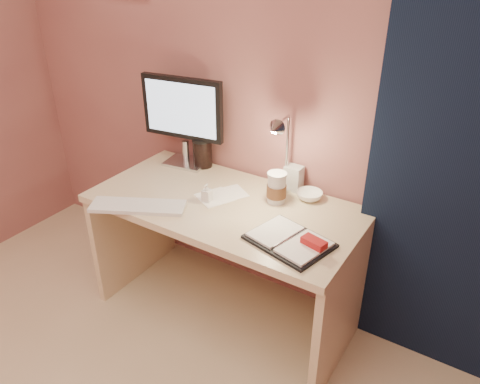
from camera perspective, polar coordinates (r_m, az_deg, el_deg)
The scene contains 13 objects.
room at distance 2.18m, azimuth 24.28°, elevation 4.84°, with size 3.50×3.50×3.50m.
desk at distance 2.57m, azimuth -0.85°, elevation -4.95°, with size 1.40×0.70×0.73m.
monitor at distance 2.70m, azimuth -6.93°, elevation 9.45°, with size 0.49×0.21×0.53m.
keyboard at distance 2.40m, azimuth -12.34°, elevation -1.70°, with size 0.47×0.14×0.02m, color silver.
planner at distance 2.09m, azimuth 6.28°, elevation -5.90°, with size 0.40×0.34×0.05m.
paper_b at distance 2.48m, azimuth -1.14°, elevation -0.12°, with size 0.15×0.15×0.00m, color white.
paper_c at distance 2.44m, azimuth -3.06°, elevation -0.64°, with size 0.17×0.17×0.00m, color white.
coffee_cup at distance 2.37m, azimuth 4.48°, elevation 0.44°, with size 0.10×0.10×0.16m.
bowl at distance 2.44m, azimuth 8.47°, elevation -0.42°, with size 0.13×0.13×0.04m, color white.
lotion_bottle at distance 2.39m, azimuth -4.06°, elevation -0.10°, with size 0.04×0.05×0.10m, color silver.
dark_jar at distance 2.76m, azimuth -4.59°, elevation 4.71°, with size 0.11×0.11×0.16m, color black.
product_box at distance 2.50m, azimuth 6.54°, elevation 1.70°, with size 0.09×0.07×0.14m, color silver.
desk_lamp at distance 2.33m, azimuth 4.34°, elevation 5.38°, with size 0.11×0.27×0.44m.
Camera 1 is at (1.17, -0.33, 1.93)m, focal length 35.00 mm.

